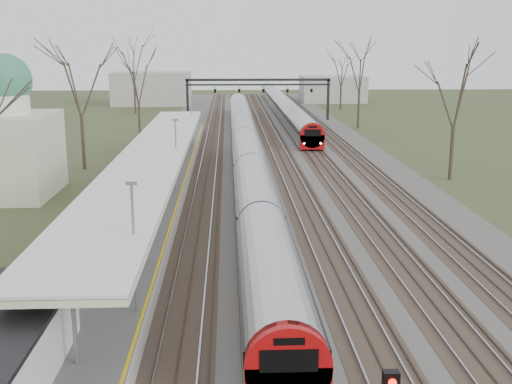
# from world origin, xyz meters

# --- Properties ---
(track_bed) EXTENTS (24.00, 160.00, 0.22)m
(track_bed) POSITION_xyz_m (0.26, 55.00, 0.06)
(track_bed) COLOR #474442
(track_bed) RESTS_ON ground
(platform) EXTENTS (3.50, 69.00, 1.00)m
(platform) POSITION_xyz_m (-9.05, 37.50, 0.50)
(platform) COLOR #9E9B93
(platform) RESTS_ON ground
(canopy) EXTENTS (4.10, 50.00, 3.11)m
(canopy) POSITION_xyz_m (-9.05, 32.99, 3.93)
(canopy) COLOR slate
(canopy) RESTS_ON platform
(signal_gantry) EXTENTS (21.00, 0.59, 6.08)m
(signal_gantry) POSITION_xyz_m (0.29, 84.99, 4.91)
(signal_gantry) COLOR black
(signal_gantry) RESTS_ON ground
(tree_west_far) EXTENTS (5.50, 5.50, 11.33)m
(tree_west_far) POSITION_xyz_m (-17.00, 48.00, 8.02)
(tree_west_far) COLOR #2D231C
(tree_west_far) RESTS_ON ground
(tree_east_far) EXTENTS (5.00, 5.00, 10.30)m
(tree_east_far) POSITION_xyz_m (14.00, 42.00, 7.29)
(tree_east_far) COLOR #2D231C
(tree_east_far) RESTS_ON ground
(train_near) EXTENTS (2.62, 90.21, 3.05)m
(train_near) POSITION_xyz_m (-2.50, 52.85, 1.48)
(train_near) COLOR #B6BAC1
(train_near) RESTS_ON ground
(train_far) EXTENTS (2.62, 75.21, 3.05)m
(train_far) POSITION_xyz_m (4.50, 93.70, 1.48)
(train_far) COLOR #B6BAC1
(train_far) RESTS_ON ground
(passenger) EXTENTS (0.52, 0.71, 1.79)m
(passenger) POSITION_xyz_m (-8.45, 18.90, 1.90)
(passenger) COLOR #30455F
(passenger) RESTS_ON platform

